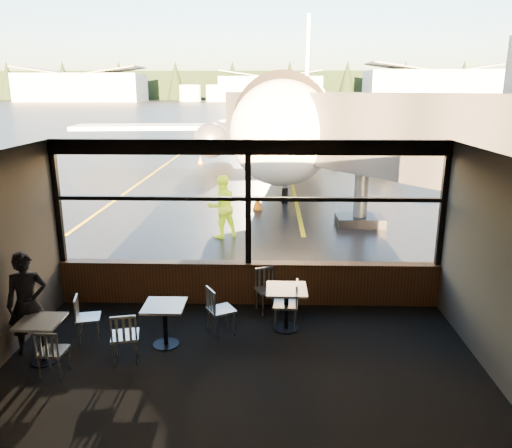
{
  "coord_description": "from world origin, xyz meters",
  "views": [
    {
      "loc": [
        0.46,
        -9.93,
        4.46
      ],
      "look_at": [
        0.13,
        1.0,
        1.5
      ],
      "focal_mm": 35.0,
      "sensor_mm": 36.0,
      "label": 1
    }
  ],
  "objects_px": {
    "cafe_table_mid": "(165,325)",
    "chair_left_s": "(53,352)",
    "cone_nose": "(258,202)",
    "airliner": "(300,73)",
    "chair_mid_s": "(125,336)",
    "chair_near_n": "(268,291)",
    "ground_crew": "(222,206)",
    "passenger": "(27,304)",
    "cone_wing": "(200,160)",
    "chair_near_e": "(286,305)",
    "chair_near_w": "(221,310)",
    "jet_bridge": "(373,155)",
    "cafe_table_left": "(42,341)",
    "cafe_table_near": "(286,309)",
    "chair_mid_w": "(88,318)"
  },
  "relations": [
    {
      "from": "cafe_table_left",
      "to": "chair_near_n",
      "type": "bearing_deg",
      "value": 29.15
    },
    {
      "from": "cone_wing",
      "to": "jet_bridge",
      "type": "bearing_deg",
      "value": -63.87
    },
    {
      "from": "airliner",
      "to": "chair_near_w",
      "type": "bearing_deg",
      "value": -90.9
    },
    {
      "from": "chair_near_e",
      "to": "jet_bridge",
      "type": "bearing_deg",
      "value": -19.46
    },
    {
      "from": "airliner",
      "to": "chair_left_s",
      "type": "relative_size",
      "value": 41.6
    },
    {
      "from": "cafe_table_near",
      "to": "chair_left_s",
      "type": "height_order",
      "value": "chair_left_s"
    },
    {
      "from": "airliner",
      "to": "cone_wing",
      "type": "bearing_deg",
      "value": -166.62
    },
    {
      "from": "cafe_table_mid",
      "to": "chair_near_w",
      "type": "height_order",
      "value": "chair_near_w"
    },
    {
      "from": "chair_near_e",
      "to": "passenger",
      "type": "bearing_deg",
      "value": 106.75
    },
    {
      "from": "jet_bridge",
      "to": "cafe_table_left",
      "type": "xyz_separation_m",
      "value": [
        -6.95,
        -8.0,
        -2.13
      ]
    },
    {
      "from": "ground_crew",
      "to": "cafe_table_near",
      "type": "bearing_deg",
      "value": 77.17
    },
    {
      "from": "chair_mid_s",
      "to": "cone_nose",
      "type": "height_order",
      "value": "chair_mid_s"
    },
    {
      "from": "chair_near_n",
      "to": "chair_left_s",
      "type": "bearing_deg",
      "value": 13.67
    },
    {
      "from": "jet_bridge",
      "to": "cafe_table_near",
      "type": "distance_m",
      "value": 7.55
    },
    {
      "from": "chair_near_n",
      "to": "cone_wing",
      "type": "distance_m",
      "value": 21.69
    },
    {
      "from": "chair_near_e",
      "to": "chair_left_s",
      "type": "bearing_deg",
      "value": 119.07
    },
    {
      "from": "chair_mid_w",
      "to": "cone_wing",
      "type": "xyz_separation_m",
      "value": [
        -1.08,
        22.56,
        -0.21
      ]
    },
    {
      "from": "cafe_table_near",
      "to": "chair_mid_s",
      "type": "bearing_deg",
      "value": -154.96
    },
    {
      "from": "cafe_table_mid",
      "to": "chair_left_s",
      "type": "distance_m",
      "value": 1.89
    },
    {
      "from": "chair_near_n",
      "to": "cafe_table_left",
      "type": "bearing_deg",
      "value": 6.38
    },
    {
      "from": "chair_left_s",
      "to": "passenger",
      "type": "xyz_separation_m",
      "value": [
        -0.71,
        0.74,
        0.49
      ]
    },
    {
      "from": "passenger",
      "to": "cone_wing",
      "type": "bearing_deg",
      "value": 67.67
    },
    {
      "from": "chair_near_n",
      "to": "cone_wing",
      "type": "bearing_deg",
      "value": -101.22
    },
    {
      "from": "chair_left_s",
      "to": "cone_nose",
      "type": "relative_size",
      "value": 1.58
    },
    {
      "from": "chair_near_e",
      "to": "cone_nose",
      "type": "distance_m",
      "value": 9.89
    },
    {
      "from": "ground_crew",
      "to": "passenger",
      "type": "bearing_deg",
      "value": 40.36
    },
    {
      "from": "chair_left_s",
      "to": "ground_crew",
      "type": "height_order",
      "value": "ground_crew"
    },
    {
      "from": "chair_near_e",
      "to": "chair_near_w",
      "type": "xyz_separation_m",
      "value": [
        -1.21,
        -0.27,
        -0.01
      ]
    },
    {
      "from": "jet_bridge",
      "to": "chair_near_w",
      "type": "xyz_separation_m",
      "value": [
        -4.05,
        -6.9,
        -2.04
      ]
    },
    {
      "from": "chair_mid_w",
      "to": "chair_left_s",
      "type": "distance_m",
      "value": 1.2
    },
    {
      "from": "chair_mid_s",
      "to": "jet_bridge",
      "type": "bearing_deg",
      "value": 41.97
    },
    {
      "from": "airliner",
      "to": "chair_mid_s",
      "type": "xyz_separation_m",
      "value": [
        -4.16,
        -24.13,
        -4.94
      ]
    },
    {
      "from": "chair_mid_s",
      "to": "cone_wing",
      "type": "bearing_deg",
      "value": 81.76
    },
    {
      "from": "chair_near_n",
      "to": "chair_mid_s",
      "type": "distance_m",
      "value": 3.13
    },
    {
      "from": "passenger",
      "to": "cone_nose",
      "type": "bearing_deg",
      "value": 48.53
    },
    {
      "from": "cafe_table_left",
      "to": "chair_near_w",
      "type": "bearing_deg",
      "value": 20.74
    },
    {
      "from": "cafe_table_mid",
      "to": "chair_mid_w",
      "type": "bearing_deg",
      "value": 173.75
    },
    {
      "from": "chair_near_e",
      "to": "chair_near_w",
      "type": "height_order",
      "value": "chair_near_e"
    },
    {
      "from": "chair_near_n",
      "to": "chair_mid_s",
      "type": "bearing_deg",
      "value": 18.14
    },
    {
      "from": "passenger",
      "to": "airliner",
      "type": "bearing_deg",
      "value": 53.19
    },
    {
      "from": "jet_bridge",
      "to": "chair_near_n",
      "type": "distance_m",
      "value": 7.01
    },
    {
      "from": "chair_left_s",
      "to": "chair_near_n",
      "type": "bearing_deg",
      "value": 38.18
    },
    {
      "from": "chair_mid_w",
      "to": "passenger",
      "type": "height_order",
      "value": "passenger"
    },
    {
      "from": "cone_wing",
      "to": "chair_near_e",
      "type": "bearing_deg",
      "value": -77.96
    },
    {
      "from": "ground_crew",
      "to": "cone_wing",
      "type": "distance_m",
      "value": 16.14
    },
    {
      "from": "cone_nose",
      "to": "cone_wing",
      "type": "distance_m",
      "value": 12.73
    },
    {
      "from": "jet_bridge",
      "to": "chair_near_w",
      "type": "height_order",
      "value": "jet_bridge"
    },
    {
      "from": "cafe_table_left",
      "to": "chair_near_e",
      "type": "distance_m",
      "value": 4.33
    },
    {
      "from": "jet_bridge",
      "to": "cone_wing",
      "type": "relative_size",
      "value": 25.94
    },
    {
      "from": "cafe_table_near",
      "to": "cafe_table_left",
      "type": "xyz_separation_m",
      "value": [
        -4.12,
        -1.32,
        -0.04
      ]
    }
  ]
}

